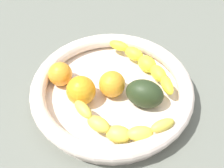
{
  "coord_description": "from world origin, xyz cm",
  "views": [
    {
      "loc": [
        40.88,
        -17.45,
        56.97
      ],
      "look_at": [
        0.0,
        0.0,
        7.99
      ],
      "focal_mm": 47.94,
      "sensor_mm": 36.0,
      "label": 1
    }
  ],
  "objects_px": {
    "banana_draped_right": "(120,127)",
    "orange_mid_right": "(112,85)",
    "orange_mid_left": "(60,74)",
    "banana_draped_left": "(145,64)",
    "orange_front": "(81,90)",
    "avocado_dark": "(145,94)",
    "fruit_bowl": "(112,90)"
  },
  "relations": [
    {
      "from": "banana_draped_right",
      "to": "orange_mid_right",
      "type": "height_order",
      "value": "orange_mid_right"
    },
    {
      "from": "orange_mid_left",
      "to": "orange_mid_right",
      "type": "xyz_separation_m",
      "value": [
        0.08,
        0.1,
        0.0
      ]
    },
    {
      "from": "banana_draped_left",
      "to": "orange_mid_right",
      "type": "bearing_deg",
      "value": -70.49
    },
    {
      "from": "orange_mid_right",
      "to": "orange_front",
      "type": "bearing_deg",
      "value": -97.25
    },
    {
      "from": "banana_draped_left",
      "to": "avocado_dark",
      "type": "height_order",
      "value": "avocado_dark"
    },
    {
      "from": "banana_draped_left",
      "to": "orange_front",
      "type": "distance_m",
      "value": 0.17
    },
    {
      "from": "orange_front",
      "to": "orange_mid_right",
      "type": "bearing_deg",
      "value": 82.75
    },
    {
      "from": "banana_draped_right",
      "to": "orange_mid_left",
      "type": "xyz_separation_m",
      "value": [
        -0.19,
        -0.07,
        0.0
      ]
    },
    {
      "from": "avocado_dark",
      "to": "banana_draped_right",
      "type": "bearing_deg",
      "value": -55.74
    },
    {
      "from": "fruit_bowl",
      "to": "orange_mid_right",
      "type": "relative_size",
      "value": 6.16
    },
    {
      "from": "orange_mid_left",
      "to": "avocado_dark",
      "type": "xyz_separation_m",
      "value": [
        0.13,
        0.15,
        0.0
      ]
    },
    {
      "from": "orange_front",
      "to": "orange_mid_left",
      "type": "height_order",
      "value": "orange_front"
    },
    {
      "from": "orange_front",
      "to": "orange_mid_right",
      "type": "relative_size",
      "value": 1.08
    },
    {
      "from": "orange_front",
      "to": "banana_draped_right",
      "type": "bearing_deg",
      "value": 18.77
    },
    {
      "from": "banana_draped_right",
      "to": "orange_front",
      "type": "bearing_deg",
      "value": -161.23
    },
    {
      "from": "orange_front",
      "to": "orange_mid_left",
      "type": "xyz_separation_m",
      "value": [
        -0.07,
        -0.03,
        -0.0
      ]
    },
    {
      "from": "fruit_bowl",
      "to": "orange_mid_right",
      "type": "height_order",
      "value": "orange_mid_right"
    },
    {
      "from": "orange_mid_left",
      "to": "orange_front",
      "type": "bearing_deg",
      "value": 20.83
    },
    {
      "from": "fruit_bowl",
      "to": "avocado_dark",
      "type": "distance_m",
      "value": 0.08
    },
    {
      "from": "banana_draped_left",
      "to": "avocado_dark",
      "type": "xyz_separation_m",
      "value": [
        0.09,
        -0.05,
        0.01
      ]
    },
    {
      "from": "banana_draped_right",
      "to": "orange_mid_right",
      "type": "bearing_deg",
      "value": 164.97
    },
    {
      "from": "orange_front",
      "to": "orange_mid_left",
      "type": "relative_size",
      "value": 1.15
    },
    {
      "from": "orange_mid_right",
      "to": "avocado_dark",
      "type": "height_order",
      "value": "avocado_dark"
    },
    {
      "from": "orange_front",
      "to": "orange_mid_left",
      "type": "bearing_deg",
      "value": -159.17
    },
    {
      "from": "banana_draped_right",
      "to": "orange_front",
      "type": "distance_m",
      "value": 0.12
    },
    {
      "from": "orange_mid_left",
      "to": "avocado_dark",
      "type": "relative_size",
      "value": 0.67
    },
    {
      "from": "fruit_bowl",
      "to": "avocado_dark",
      "type": "bearing_deg",
      "value": 45.12
    },
    {
      "from": "avocado_dark",
      "to": "fruit_bowl",
      "type": "bearing_deg",
      "value": -134.88
    },
    {
      "from": "fruit_bowl",
      "to": "avocado_dark",
      "type": "relative_size",
      "value": 4.4
    },
    {
      "from": "banana_draped_left",
      "to": "orange_mid_left",
      "type": "xyz_separation_m",
      "value": [
        -0.04,
        -0.2,
        0.0
      ]
    },
    {
      "from": "banana_draped_left",
      "to": "banana_draped_right",
      "type": "relative_size",
      "value": 1.28
    },
    {
      "from": "orange_front",
      "to": "avocado_dark",
      "type": "height_order",
      "value": "orange_front"
    }
  ]
}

